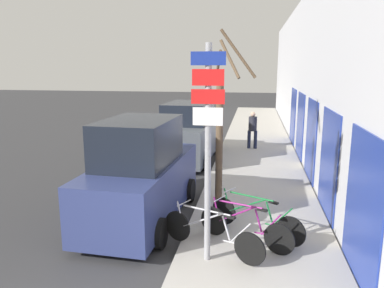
{
  "coord_description": "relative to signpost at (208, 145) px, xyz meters",
  "views": [
    {
      "loc": [
        2.41,
        -3.13,
        3.71
      ],
      "look_at": [
        0.85,
        6.21,
        1.73
      ],
      "focal_mm": 35.0,
      "sensor_mm": 36.0,
      "label": 1
    }
  ],
  "objects": [
    {
      "name": "ground_plane",
      "position": [
        -1.62,
        7.93,
        -2.35
      ],
      "size": [
        80.0,
        80.0,
        0.0
      ],
      "primitive_type": "plane",
      "color": "#333335"
    },
    {
      "name": "sidewalk_curb",
      "position": [
        0.98,
        10.73,
        -2.28
      ],
      "size": [
        3.2,
        32.0,
        0.15
      ],
      "color": "#ADA89E",
      "rests_on": "ground"
    },
    {
      "name": "building_facade",
      "position": [
        2.72,
        10.64,
        0.86
      ],
      "size": [
        0.23,
        32.0,
        6.5
      ],
      "color": "#BCBCC1",
      "rests_on": "ground"
    },
    {
      "name": "signpost",
      "position": [
        0.0,
        0.0,
        0.0
      ],
      "size": [
        0.59,
        0.13,
        3.95
      ],
      "color": "#939399",
      "rests_on": "sidewalk_curb"
    },
    {
      "name": "bicycle_0",
      "position": [
        0.04,
        0.3,
        -1.83
      ],
      "size": [
        2.07,
        1.08,
        0.87
      ],
      "rotation": [
        0.0,
        0.0,
        1.1
      ],
      "color": "black",
      "rests_on": "sidewalk_curb"
    },
    {
      "name": "bicycle_1",
      "position": [
        0.68,
        0.74,
        -1.83
      ],
      "size": [
        1.91,
        0.97,
        0.87
      ],
      "rotation": [
        0.0,
        0.0,
        1.11
      ],
      "color": "black",
      "rests_on": "sidewalk_curb"
    },
    {
      "name": "bicycle_2",
      "position": [
        0.89,
        1.23,
        -1.83
      ],
      "size": [
        1.97,
        1.25,
        0.87
      ],
      "rotation": [
        0.0,
        0.0,
        1.01
      ],
      "color": "black",
      "rests_on": "sidewalk_curb"
    },
    {
      "name": "parked_car_0",
      "position": [
        -1.85,
        1.97,
        -1.23
      ],
      "size": [
        2.1,
        4.61,
        2.51
      ],
      "rotation": [
        0.0,
        0.0,
        -0.05
      ],
      "color": "navy",
      "rests_on": "ground"
    },
    {
      "name": "parked_car_1",
      "position": [
        -1.72,
        8.0,
        -1.28
      ],
      "size": [
        2.24,
        4.68,
        2.33
      ],
      "rotation": [
        0.0,
        0.0,
        -0.06
      ],
      "color": "#51565B",
      "rests_on": "ground"
    },
    {
      "name": "pedestrian_near",
      "position": [
        0.74,
        9.97,
        -1.27
      ],
      "size": [
        0.42,
        0.36,
        1.62
      ],
      "rotation": [
        0.0,
        0.0,
        -0.09
      ],
      "color": "#1E2338",
      "rests_on": "sidewalk_curb"
    },
    {
      "name": "street_tree",
      "position": [
        -0.05,
        3.17,
        -0.25
      ],
      "size": [
        1.12,
        1.19,
        4.47
      ],
      "color": "brown",
      "rests_on": "sidewalk_curb"
    }
  ]
}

